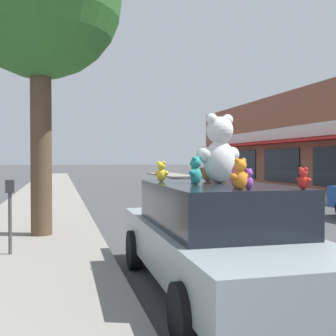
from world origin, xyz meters
name	(u,v)px	position (x,y,z in m)	size (l,w,h in m)	color
sidewalk_near	(2,320)	(-6.13, 0.00, 0.07)	(2.92, 90.00, 0.14)	gray
plush_art_car	(215,236)	(-3.56, 0.48, 0.75)	(1.92, 4.70, 1.44)	#8C999E
teddy_bear_giant	(219,150)	(-3.45, 0.63, 1.89)	(0.71, 0.48, 0.93)	white
teddy_bear_yellow	(161,172)	(-4.11, 1.24, 1.58)	(0.21, 0.19, 0.30)	yellow
teddy_bear_purple	(249,179)	(-3.55, -0.49, 1.55)	(0.16, 0.14, 0.23)	purple
teddy_bear_red	(303,179)	(-2.99, -0.67, 1.55)	(0.14, 0.18, 0.24)	red
teddy_bear_pink	(236,177)	(-3.59, -0.24, 1.56)	(0.18, 0.17, 0.26)	pink
teddy_bear_brown	(208,169)	(-3.40, 1.22, 1.62)	(0.29, 0.22, 0.38)	olive
teddy_bear_green	(194,172)	(-3.50, 1.56, 1.56)	(0.16, 0.19, 0.26)	green
teddy_bear_teal	(196,171)	(-3.84, 0.48, 1.61)	(0.24, 0.25, 0.36)	teal
teddy_bear_orange	(240,174)	(-3.67, -0.54, 1.60)	(0.26, 0.18, 0.34)	orange
parking_meter	(10,207)	(-6.36, 2.91, 0.95)	(0.14, 0.10, 1.27)	#4C4C51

